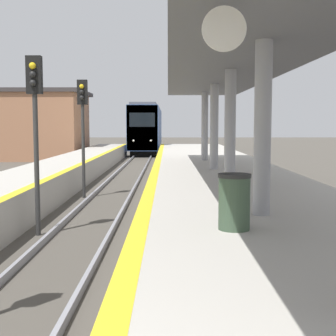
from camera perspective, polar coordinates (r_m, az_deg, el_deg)
train at (r=48.62m, az=-2.25°, el=4.85°), size 2.61×20.38×4.62m
signal_mid at (r=11.77m, az=-15.64°, el=6.72°), size 0.36×0.31×4.36m
signal_far at (r=17.56m, az=-10.10°, el=6.30°), size 0.36×0.31×4.36m
station_canopy at (r=13.42m, az=7.92°, el=11.57°), size 3.51×22.77×3.43m
trash_bin at (r=7.61m, az=8.34°, el=-4.08°), size 0.53×0.53×0.91m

